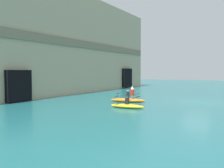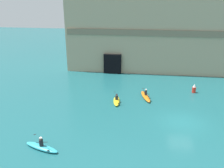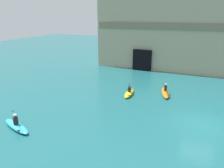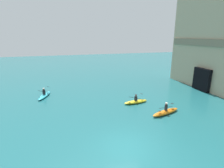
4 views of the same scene
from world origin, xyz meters
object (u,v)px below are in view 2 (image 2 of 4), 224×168
(kayak_orange, at_px, (146,96))
(marker_buoy, at_px, (194,89))
(kayak_yellow, at_px, (117,100))
(kayak_cyan, at_px, (42,147))

(kayak_orange, bearing_deg, marker_buoy, -83.30)
(kayak_yellow, xyz_separation_m, marker_buoy, (9.60, 4.17, 0.35))
(kayak_cyan, xyz_separation_m, marker_buoy, (14.80, 14.22, 0.35))
(kayak_cyan, height_order, kayak_orange, kayak_cyan)
(kayak_cyan, relative_size, kayak_orange, 0.97)
(kayak_yellow, bearing_deg, marker_buoy, -72.52)
(kayak_cyan, bearing_deg, kayak_orange, -108.26)
(marker_buoy, bearing_deg, kayak_cyan, -136.15)
(kayak_cyan, distance_m, kayak_yellow, 11.31)
(kayak_cyan, relative_size, kayak_yellow, 1.14)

